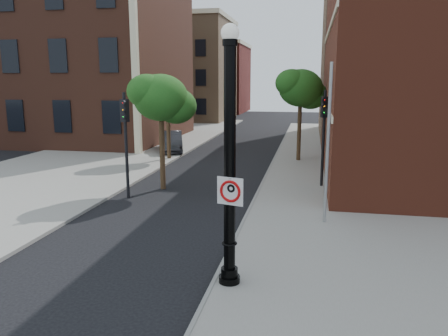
% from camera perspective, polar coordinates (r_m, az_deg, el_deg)
% --- Properties ---
extents(ground, '(120.00, 120.00, 0.00)m').
position_cam_1_polar(ground, '(11.99, -10.69, -13.01)').
color(ground, black).
rests_on(ground, ground).
extents(sidewalk_right, '(8.00, 60.00, 0.12)m').
position_cam_1_polar(sidewalk_right, '(20.74, 15.89, -2.59)').
color(sidewalk_right, gray).
rests_on(sidewalk_right, ground).
extents(sidewalk_left, '(10.00, 50.00, 0.12)m').
position_cam_1_polar(sidewalk_left, '(31.42, -13.76, 2.18)').
color(sidewalk_left, gray).
rests_on(sidewalk_left, ground).
extents(curb_edge, '(0.10, 60.00, 0.14)m').
position_cam_1_polar(curb_edge, '(20.78, 4.98, -2.13)').
color(curb_edge, gray).
rests_on(curb_edge, ground).
extents(victorian_building, '(18.60, 14.60, 17.95)m').
position_cam_1_polar(victorian_building, '(39.80, -20.15, 16.25)').
color(victorian_building, brown).
rests_on(victorian_building, ground).
extents(bg_building_tan_a, '(12.00, 12.00, 12.00)m').
position_cam_1_polar(bg_building_tan_a, '(56.48, -5.54, 12.45)').
color(bg_building_tan_a, '#997653').
rests_on(bg_building_tan_a, ground).
extents(bg_building_red, '(12.00, 12.00, 10.00)m').
position_cam_1_polar(bg_building_red, '(69.99, -2.15, 11.46)').
color(bg_building_red, maroon).
rests_on(bg_building_red, ground).
extents(lamppost, '(0.52, 0.52, 6.12)m').
position_cam_1_polar(lamppost, '(10.03, 0.74, -0.61)').
color(lamppost, black).
rests_on(lamppost, ground).
extents(no_parking_sign, '(0.63, 0.20, 0.65)m').
position_cam_1_polar(no_parking_sign, '(9.97, 0.81, -3.02)').
color(no_parking_sign, white).
rests_on(no_parking_sign, ground).
extents(parked_car, '(2.85, 4.65, 1.45)m').
position_cam_1_polar(parked_car, '(30.57, -6.96, 3.43)').
color(parked_car, '#2B2C30').
rests_on(parked_car, ground).
extents(traffic_signal_left, '(0.34, 0.39, 4.44)m').
position_cam_1_polar(traffic_signal_left, '(18.50, -12.77, 5.14)').
color(traffic_signal_left, black).
rests_on(traffic_signal_left, ground).
extents(traffic_signal_right, '(0.35, 0.39, 4.48)m').
position_cam_1_polar(traffic_signal_right, '(20.24, 12.93, 5.74)').
color(traffic_signal_right, black).
rests_on(traffic_signal_right, ground).
extents(utility_pole, '(0.11, 0.11, 5.50)m').
position_cam_1_polar(utility_pole, '(14.96, 13.39, 2.76)').
color(utility_pole, '#999999').
rests_on(utility_pole, ground).
extents(street_tree_a, '(2.88, 2.61, 5.19)m').
position_cam_1_polar(street_tree_a, '(19.80, -8.13, 8.92)').
color(street_tree_a, '#382716').
rests_on(street_tree_a, ground).
extents(street_tree_b, '(2.81, 2.54, 5.06)m').
position_cam_1_polar(street_tree_b, '(27.19, -7.29, 9.36)').
color(street_tree_b, '#382716').
rests_on(street_tree_b, ground).
extents(street_tree_c, '(3.09, 2.79, 5.57)m').
position_cam_1_polar(street_tree_c, '(26.79, 10.06, 10.12)').
color(street_tree_c, '#382716').
rests_on(street_tree_c, ground).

